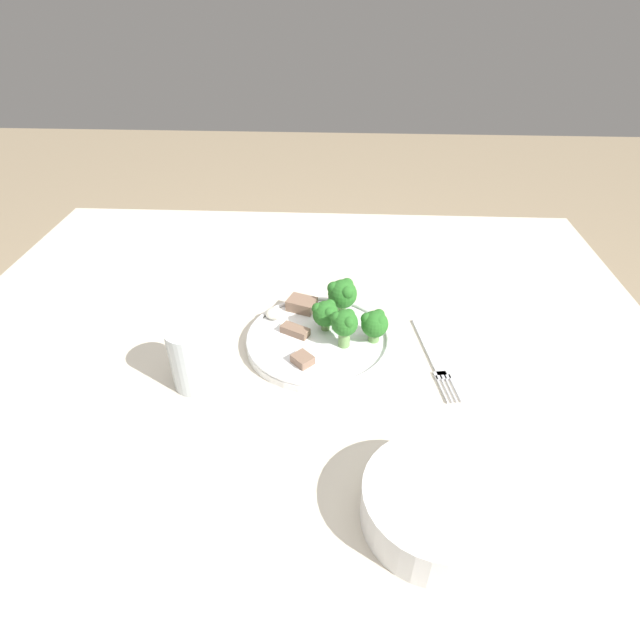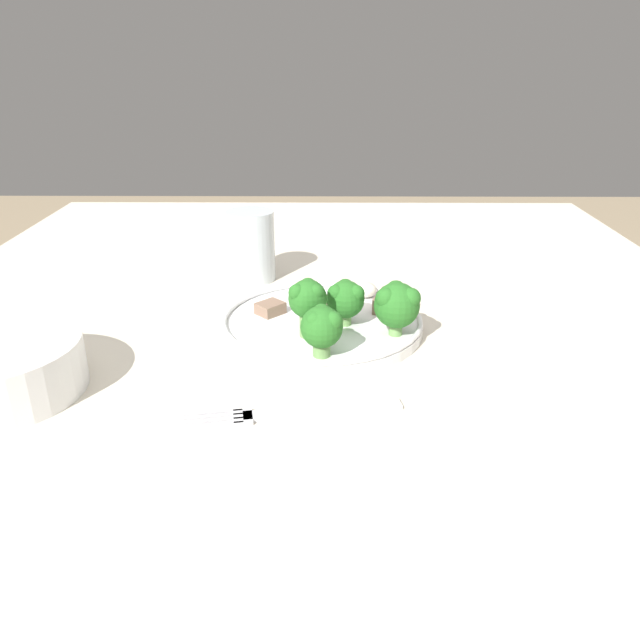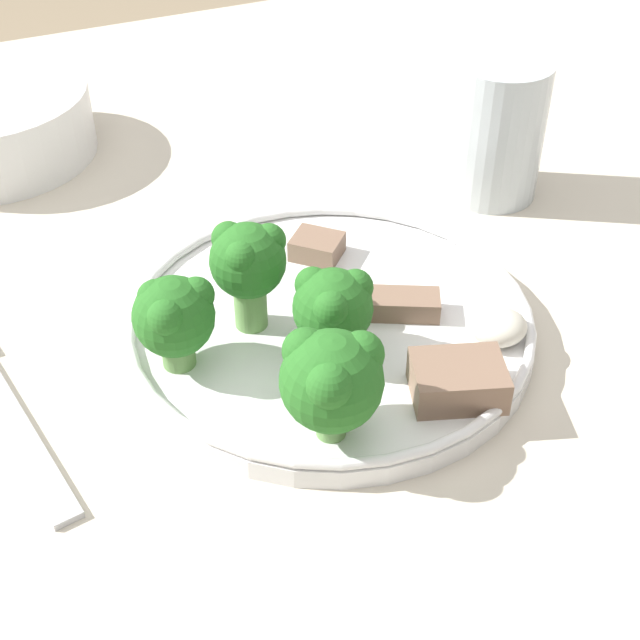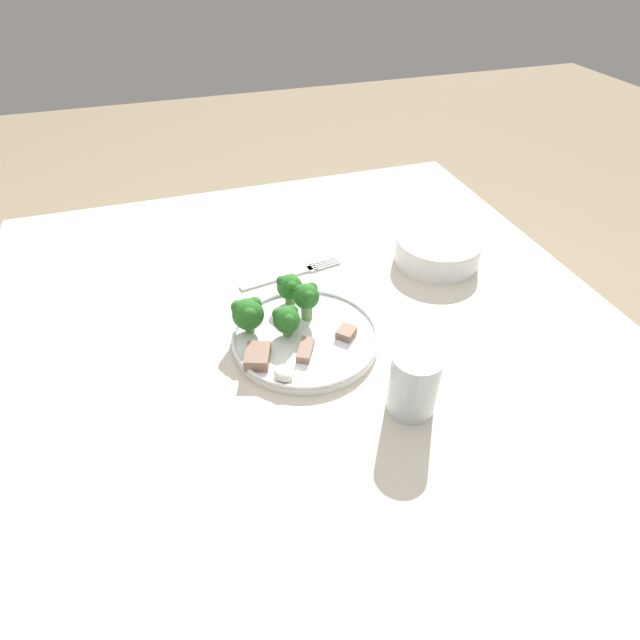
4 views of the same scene
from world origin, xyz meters
name	(u,v)px [view 4 (image 4 of 4)]	position (x,y,z in m)	size (l,w,h in m)	color
ground_plane	(317,563)	(0.00, 0.00, 0.00)	(8.00, 8.00, 0.00)	#9E896B
table	(316,392)	(0.00, 0.00, 0.65)	(1.24, 1.07, 0.74)	beige
dinner_plate	(305,337)	(-0.03, -0.01, 0.75)	(0.24, 0.24, 0.02)	white
fork	(290,274)	(-0.22, 0.02, 0.74)	(0.05, 0.20, 0.00)	silver
cream_bowl	(437,250)	(-0.18, 0.30, 0.76)	(0.16, 0.16, 0.05)	white
drinking_glass	(413,386)	(0.14, 0.09, 0.78)	(0.07, 0.07, 0.10)	silver
broccoli_floret_near_rim_left	(306,297)	(-0.08, 0.01, 0.79)	(0.04, 0.04, 0.07)	#709E56
broccoli_floret_center_left	(287,319)	(-0.04, -0.03, 0.78)	(0.04, 0.04, 0.05)	#709E56
broccoli_floret_back_left	(290,287)	(-0.12, -0.01, 0.78)	(0.05, 0.04, 0.05)	#709E56
broccoli_floret_front_left	(248,313)	(-0.07, -0.09, 0.79)	(0.05, 0.05, 0.06)	#709E56
meat_slice_front_slice	(306,350)	(0.01, -0.02, 0.76)	(0.05, 0.04, 0.01)	#846651
meat_slice_middle_slice	(258,358)	(0.00, -0.09, 0.76)	(0.06, 0.05, 0.02)	#846651
meat_slice_rear_slice	(346,332)	(-0.01, 0.06, 0.76)	(0.04, 0.04, 0.01)	#846651
sauce_dollop	(284,373)	(0.04, -0.06, 0.76)	(0.03, 0.03, 0.02)	silver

